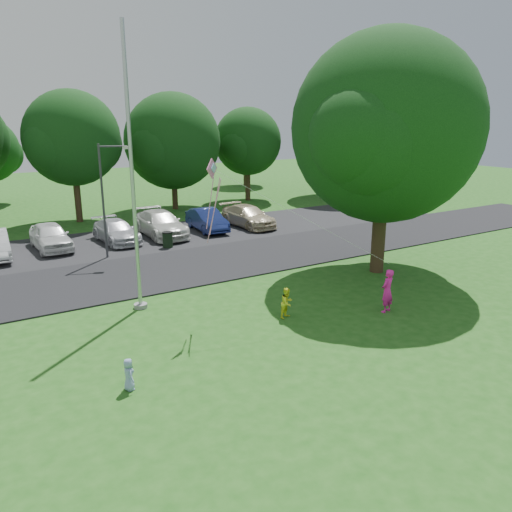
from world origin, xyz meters
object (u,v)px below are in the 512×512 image
child_yellow (287,303)px  street_lamp (107,191)px  woman (387,291)px  big_tree (385,132)px  child_blue (129,374)px  trash_can (168,240)px  flagpole (134,197)px  kite (216,183)px

child_yellow → street_lamp: bearing=85.2°
woman → child_yellow: bearing=-38.2°
child_yellow → big_tree: bearing=-1.2°
big_tree → child_blue: bearing=-162.4°
trash_can → woman: size_ratio=0.57×
flagpole → woman: bearing=-34.3°
big_tree → woman: size_ratio=6.52×
child_blue → flagpole: bearing=-21.7°
trash_can → child_blue: trash_can is taller
flagpole → big_tree: size_ratio=0.95×
trash_can → child_yellow: bearing=-90.8°
flagpole → street_lamp: size_ratio=1.75×
flagpole → big_tree: big_tree is taller
child_blue → kite: 6.81m
flagpole → child_yellow: (4.12, -3.66, -3.61)m
big_tree → child_blue: size_ratio=12.05×
big_tree → trash_can: bearing=125.2°
big_tree → kite: (-8.75, -1.08, -1.48)m
child_yellow → child_blue: 6.61m
street_lamp → child_blue: (-3.32, -12.95, -2.99)m
big_tree → kite: bearing=-173.0°
child_blue → big_tree: bearing=-72.1°
flagpole → child_yellow: bearing=-41.6°
flagpole → trash_can: size_ratio=10.91×
trash_can → big_tree: (6.49, -9.21, 5.82)m
child_yellow → child_blue: bearing=176.2°
big_tree → kite: 8.94m
trash_can → child_blue: bearing=-116.0°
street_lamp → trash_can: size_ratio=6.23×
trash_can → big_tree: bearing=-54.8°
child_blue → child_yellow: bearing=-73.5°
trash_can → big_tree: 12.69m
kite → woman: bearing=-60.4°
flagpole → street_lamp: 7.56m
kite → child_yellow: bearing=-64.2°
kite → big_tree: bearing=-27.5°
child_yellow → kite: (-2.10, 1.19, 4.25)m
big_tree → woman: 7.39m
woman → kite: kite is taller
trash_can → woman: 13.37m
big_tree → woman: (-3.24, -3.75, -5.47)m
street_lamp → woman: size_ratio=3.52×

